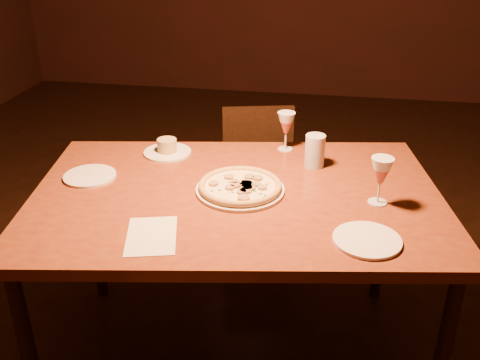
# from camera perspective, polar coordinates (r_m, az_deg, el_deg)

# --- Properties ---
(floor) EXTENTS (7.00, 7.00, 0.00)m
(floor) POSITION_cam_1_polar(r_m,az_deg,el_deg) (2.56, 3.40, -14.85)
(floor) COLOR black
(floor) RESTS_ON ground
(dining_table) EXTENTS (1.60, 1.17, 0.79)m
(dining_table) POSITION_cam_1_polar(r_m,az_deg,el_deg) (1.96, -0.38, -3.12)
(dining_table) COLOR brown
(dining_table) RESTS_ON floor
(chair_far) EXTENTS (0.46, 0.46, 0.79)m
(chair_far) POSITION_cam_1_polar(r_m,az_deg,el_deg) (2.84, 2.10, 0.51)
(chair_far) COLOR black
(chair_far) RESTS_ON floor
(pizza_plate) EXTENTS (0.32, 0.32, 0.04)m
(pizza_plate) POSITION_cam_1_polar(r_m,az_deg,el_deg) (1.93, 0.01, -0.71)
(pizza_plate) COLOR silver
(pizza_plate) RESTS_ON dining_table
(ramekin_saucer) EXTENTS (0.20, 0.20, 0.06)m
(ramekin_saucer) POSITION_cam_1_polar(r_m,az_deg,el_deg) (2.26, -7.77, 3.32)
(ramekin_saucer) COLOR silver
(ramekin_saucer) RESTS_ON dining_table
(wine_glass_far) EXTENTS (0.08, 0.08, 0.17)m
(wine_glass_far) POSITION_cam_1_polar(r_m,az_deg,el_deg) (2.26, 4.91, 5.20)
(wine_glass_far) COLOR #AB4C47
(wine_glass_far) RESTS_ON dining_table
(wine_glass_right) EXTENTS (0.08, 0.08, 0.17)m
(wine_glass_right) POSITION_cam_1_polar(r_m,az_deg,el_deg) (1.89, 14.72, -0.08)
(wine_glass_right) COLOR #AB4C47
(wine_glass_right) RESTS_ON dining_table
(water_tumbler) EXTENTS (0.08, 0.08, 0.13)m
(water_tumbler) POSITION_cam_1_polar(r_m,az_deg,el_deg) (2.13, 7.99, 3.09)
(water_tumbler) COLOR #B0B7C0
(water_tumbler) RESTS_ON dining_table
(side_plate_left) EXTENTS (0.20, 0.20, 0.01)m
(side_plate_left) POSITION_cam_1_polar(r_m,az_deg,el_deg) (2.12, -15.73, 0.42)
(side_plate_left) COLOR silver
(side_plate_left) RESTS_ON dining_table
(side_plate_near) EXTENTS (0.21, 0.21, 0.01)m
(side_plate_near) POSITION_cam_1_polar(r_m,az_deg,el_deg) (1.70, 13.40, -6.24)
(side_plate_near) COLOR silver
(side_plate_near) RESTS_ON dining_table
(menu_card) EXTENTS (0.20, 0.26, 0.00)m
(menu_card) POSITION_cam_1_polar(r_m,az_deg,el_deg) (1.70, -9.43, -5.88)
(menu_card) COLOR beige
(menu_card) RESTS_ON dining_table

